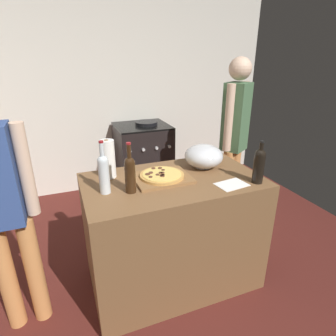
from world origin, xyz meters
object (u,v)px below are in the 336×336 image
(pizza, at_px, (162,175))
(paper_towel_roll, at_px, (108,159))
(wine_bottle_clear, at_px, (259,164))
(person_in_stripes, at_px, (4,205))
(mixing_bowl, at_px, (204,156))
(stove, at_px, (143,159))
(person_in_red, at_px, (234,135))
(wine_bottle_green, at_px, (130,173))
(wine_bottle_dark, at_px, (104,172))

(pizza, relative_size, paper_towel_roll, 1.12)
(wine_bottle_clear, bearing_deg, paper_towel_roll, 153.53)
(paper_towel_roll, distance_m, person_in_stripes, 0.70)
(mixing_bowl, xyz_separation_m, stove, (-0.07, 1.50, -0.53))
(wine_bottle_clear, height_order, person_in_stripes, person_in_stripes)
(paper_towel_roll, relative_size, person_in_red, 0.16)
(mixing_bowl, distance_m, wine_bottle_green, 0.68)
(paper_towel_roll, relative_size, wine_bottle_green, 0.84)
(wine_bottle_green, xyz_separation_m, stove, (0.58, 1.71, -0.57))
(person_in_red, bearing_deg, stove, 119.61)
(stove, bearing_deg, wine_bottle_clear, -81.54)
(pizza, height_order, stove, stove)
(mixing_bowl, relative_size, stove, 0.32)
(wine_bottle_clear, relative_size, person_in_stripes, 0.19)
(wine_bottle_clear, bearing_deg, person_in_red, 67.13)
(wine_bottle_green, bearing_deg, wine_bottle_dark, 162.22)
(wine_bottle_dark, xyz_separation_m, person_in_red, (1.36, 0.57, -0.04))
(wine_bottle_dark, relative_size, wine_bottle_clear, 1.15)
(wine_bottle_dark, relative_size, wine_bottle_green, 1.04)
(mixing_bowl, height_order, wine_bottle_dark, wine_bottle_dark)
(mixing_bowl, height_order, stove, mixing_bowl)
(person_in_stripes, bearing_deg, person_in_red, 15.72)
(pizza, relative_size, wine_bottle_green, 0.94)
(pizza, distance_m, wine_bottle_green, 0.30)
(mixing_bowl, xyz_separation_m, person_in_red, (0.55, 0.41, 0.01))
(mixing_bowl, bearing_deg, wine_bottle_clear, -61.48)
(pizza, xyz_separation_m, mixing_bowl, (0.39, 0.10, 0.06))
(pizza, xyz_separation_m, person_in_red, (0.94, 0.50, 0.07))
(pizza, relative_size, stove, 0.33)
(wine_bottle_dark, height_order, stove, wine_bottle_dark)
(stove, bearing_deg, wine_bottle_green, -108.70)
(person_in_stripes, bearing_deg, wine_bottle_clear, -8.96)
(person_in_stripes, bearing_deg, mixing_bowl, 5.77)
(wine_bottle_clear, bearing_deg, person_in_stripes, 171.04)
(wine_bottle_dark, distance_m, stove, 1.91)
(pizza, height_order, wine_bottle_dark, wine_bottle_dark)
(wine_bottle_dark, bearing_deg, person_in_red, 22.89)
(person_in_stripes, bearing_deg, wine_bottle_dark, -2.44)
(pizza, bearing_deg, mixing_bowl, 14.14)
(person_in_stripes, xyz_separation_m, person_in_red, (1.95, 0.55, 0.08))
(wine_bottle_clear, xyz_separation_m, stove, (-0.28, 1.89, -0.57))
(paper_towel_roll, bearing_deg, person_in_stripes, -161.57)
(wine_bottle_dark, bearing_deg, paper_towel_roll, 74.19)
(paper_towel_roll, xyz_separation_m, wine_bottle_clear, (0.95, -0.47, -0.00))
(mixing_bowl, bearing_deg, wine_bottle_green, -161.51)
(paper_towel_roll, xyz_separation_m, wine_bottle_green, (0.09, -0.29, -0.00))
(wine_bottle_green, distance_m, person_in_stripes, 0.76)
(person_in_red, bearing_deg, wine_bottle_dark, -157.11)
(pizza, distance_m, paper_towel_roll, 0.40)
(wine_bottle_green, height_order, stove, wine_bottle_green)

